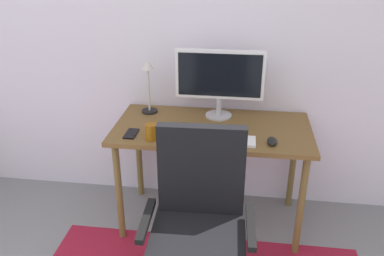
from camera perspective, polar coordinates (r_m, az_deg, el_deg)
wall_back at (r=2.88m, az=-5.21°, el=14.10°), size 6.00×0.10×2.60m
desk at (r=2.65m, az=2.85°, el=-1.45°), size 1.27×0.64×0.74m
monitor at (r=2.68m, az=3.94°, el=7.17°), size 0.59×0.18×0.46m
keyboard at (r=2.43m, az=3.92°, el=-1.69°), size 0.43×0.13×0.02m
computer_mouse at (r=2.44m, az=11.26°, el=-1.83°), size 0.06×0.10×0.03m
coffee_cup at (r=2.44m, az=-5.82°, el=-0.54°), size 0.07×0.07×0.10m
cell_phone at (r=2.54m, az=-8.60°, el=-0.79°), size 0.07×0.14×0.01m
desk_lamp at (r=2.77m, az=-6.21°, el=6.78°), size 0.11×0.11×0.37m
office_chair at (r=2.16m, az=0.92°, el=-16.64°), size 0.58×0.58×1.03m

